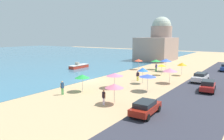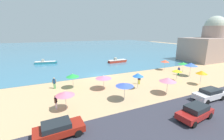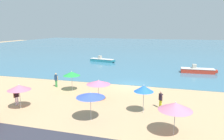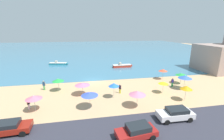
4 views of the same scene
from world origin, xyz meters
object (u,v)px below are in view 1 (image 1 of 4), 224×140
at_px(beach_umbrella_9, 143,69).
at_px(harbor_fortress, 158,44).
at_px(beach_umbrella_5, 170,70).
at_px(beach_umbrella_6, 156,61).
at_px(beach_umbrella_1, 182,64).
at_px(beach_umbrella_2, 114,86).
at_px(beach_umbrella_3, 115,75).
at_px(parked_car_4, 208,86).
at_px(bather_2, 156,67).
at_px(skiff_nearshore, 79,66).
at_px(beach_umbrella_8, 139,60).
at_px(bather_0, 104,97).
at_px(parked_car_2, 145,107).
at_px(bather_1, 62,87).
at_px(beach_umbrella_0, 148,76).
at_px(beach_umbrella_10, 82,76).
at_px(beach_umbrella_4, 162,65).
at_px(parked_car_1, 200,77).
at_px(bather_3, 138,75).
at_px(beach_umbrella_7, 166,60).

distance_m(beach_umbrella_9, harbor_fortress, 35.19).
bearing_deg(harbor_fortress, beach_umbrella_5, -154.31).
bearing_deg(beach_umbrella_6, beach_umbrella_1, -119.83).
bearing_deg(beach_umbrella_2, beach_umbrella_1, -2.24).
distance_m(beach_umbrella_3, beach_umbrella_6, 19.48).
relative_size(beach_umbrella_6, beach_umbrella_9, 0.88).
height_order(beach_umbrella_5, parked_car_4, beach_umbrella_5).
xyz_separation_m(beach_umbrella_9, bather_2, (11.96, 2.83, -1.29)).
xyz_separation_m(beach_umbrella_6, beach_umbrella_9, (-14.50, -3.96, 0.25)).
height_order(beach_umbrella_3, skiff_nearshore, beach_umbrella_3).
bearing_deg(beach_umbrella_8, bather_0, -160.76).
distance_m(parked_car_2, harbor_fortress, 49.07).
distance_m(beach_umbrella_9, bather_1, 13.00).
xyz_separation_m(beach_umbrella_0, beach_umbrella_10, (-5.18, 7.13, -0.04)).
bearing_deg(parked_car_2, beach_umbrella_4, 17.89).
height_order(beach_umbrella_9, parked_car_1, beach_umbrella_9).
xyz_separation_m(beach_umbrella_8, bather_3, (-10.90, -5.55, -1.17)).
relative_size(parked_car_2, parked_car_4, 0.97).
xyz_separation_m(bather_1, harbor_fortress, (44.97, 5.83, 3.88)).
height_order(beach_umbrella_8, bather_3, beach_umbrella_8).
height_order(beach_umbrella_4, beach_umbrella_5, beach_umbrella_5).
bearing_deg(bather_1, bather_3, -16.33).
xyz_separation_m(bather_3, parked_car_2, (-13.73, -8.05, -0.14)).
bearing_deg(beach_umbrella_3, beach_umbrella_10, 149.74).
distance_m(beach_umbrella_2, beach_umbrella_5, 13.81).
xyz_separation_m(beach_umbrella_8, parked_car_2, (-24.64, -13.59, -1.30)).
bearing_deg(beach_umbrella_1, beach_umbrella_10, 159.35).
bearing_deg(beach_umbrella_1, harbor_fortress, 32.06).
bearing_deg(beach_umbrella_8, beach_umbrella_5, -132.38).
distance_m(beach_umbrella_3, beach_umbrella_5, 9.29).
height_order(beach_umbrella_1, beach_umbrella_10, beach_umbrella_1).
bearing_deg(parked_car_1, beach_umbrella_9, 130.07).
bearing_deg(bather_2, beach_umbrella_0, -160.86).
distance_m(beach_umbrella_5, parked_car_2, 15.34).
relative_size(beach_umbrella_3, bather_3, 1.49).
xyz_separation_m(parked_car_2, harbor_fortress, (45.57, 17.72, 4.11)).
bearing_deg(beach_umbrella_8, bather_1, -175.96).
height_order(beach_umbrella_3, bather_2, beach_umbrella_3).
bearing_deg(parked_car_1, beach_umbrella_0, 155.30).
relative_size(beach_umbrella_1, parked_car_2, 0.60).
bearing_deg(beach_umbrella_9, parked_car_1, -49.93).
relative_size(bather_1, bather_3, 1.10).
height_order(skiff_nearshore, harbor_fortress, harbor_fortress).
bearing_deg(bather_0, beach_umbrella_2, -35.38).
relative_size(beach_umbrella_3, bather_1, 1.36).
relative_size(bather_2, harbor_fortress, 0.13).
bearing_deg(beach_umbrella_1, beach_umbrella_7, 56.40).
bearing_deg(bather_1, beach_umbrella_4, -14.10).
bearing_deg(harbor_fortress, parked_car_2, -158.75).
xyz_separation_m(bather_1, bather_2, (23.70, -2.62, -0.07)).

